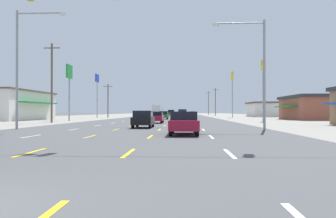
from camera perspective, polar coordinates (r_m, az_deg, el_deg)
The scene contains 28 objects.
ground_plane at distance 70.62m, azimuth -0.32°, elevation -1.63°, with size 572.00×572.00×0.00m, color #4C4C4F.
lot_apron_left at distance 76.03m, azimuth -19.29°, elevation -1.51°, with size 28.00×440.00×0.01m, color gray.
lot_apron_right at distance 73.61m, azimuth 19.31°, elevation -1.55°, with size 28.00×440.00×0.01m, color gray.
lane_markings at distance 109.08m, azimuth 0.73°, elevation -1.21°, with size 10.64×227.60×0.01m.
signal_span_wire at distance 17.00m, azimuth -10.79°, elevation 13.11°, with size 25.64×0.53×9.42m.
sedan_inner_right_nearest at distance 21.03m, azimuth 2.72°, elevation -2.35°, with size 1.80×4.50×1.46m.
hatchback_center_turn_near at distance 29.80m, azimuth -4.27°, elevation -1.74°, with size 1.72×3.90×1.54m.
sedan_center_turn_mid at distance 41.94m, azimuth -2.07°, elevation -1.40°, with size 1.80×4.50×1.46m.
hatchback_center_turn_midfar at distance 62.25m, azimuth -0.78°, elevation -1.07°, with size 1.72×3.90×1.54m.
suv_inner_right_far at distance 74.94m, azimuth 2.49°, elevation -0.77°, with size 1.98×4.90×1.98m.
box_truck_inner_left_farther at distance 93.26m, azimuth -1.87°, elevation -0.21°, with size 2.40×7.20×3.23m.
suv_center_turn_farthest at distance 99.51m, azimuth 0.54°, elevation -0.69°, with size 1.98×4.90×1.98m.
hatchback_far_right_distant_a at distance 120.48m, azimuth 4.15°, elevation -0.76°, with size 1.72×3.90×1.54m.
sedan_far_left_distant_b at distance 126.64m, azimuth -2.14°, elevation -0.76°, with size 1.80×4.50×1.46m.
sedan_inner_left_distant_c at distance 126.99m, azimuth -0.59°, elevation -0.76°, with size 1.80×4.50×1.46m.
storefront_left_row_1 at distance 63.88m, azimuth -25.70°, elevation 0.58°, with size 11.41×18.18×5.08m.
storefront_right_row_1 at distance 65.46m, azimuth 23.83°, elevation 0.24°, with size 10.65×13.98×4.35m.
storefront_right_row_2 at distance 97.27m, azimuth 16.48°, elevation -0.06°, with size 9.43×13.08×4.12m.
pole_sign_left_row_1 at distance 54.25m, azimuth -16.59°, elevation 5.20°, with size 0.24×2.34×8.76m.
pole_sign_left_row_2 at distance 80.60m, azimuth -12.07°, elevation 4.27°, with size 0.24×2.70×10.31m.
pole_sign_right_row_1 at distance 52.87m, azimuth 16.04°, elevation 5.74°, with size 0.24×2.15×9.42m.
pole_sign_right_row_2 at distance 81.55m, azimuth 10.99°, elevation 4.62°, with size 0.24×2.79×11.00m.
streetlight_left_row_0 at distance 30.34m, azimuth -23.76°, elevation 7.67°, with size 4.27×0.26×9.86m.
streetlight_right_row_0 at distance 27.82m, azimuth 15.26°, elevation 7.26°, with size 4.23×0.26×8.83m.
utility_pole_left_row_0 at distance 46.60m, azimuth -19.33°, elevation 4.48°, with size 2.20×0.26×10.47m.
utility_pole_left_row_1 at distance 80.84m, azimuth -10.27°, elevation 1.52°, with size 2.20×0.26×8.06m.
utility_pole_right_row_2 at distance 117.94m, azimuth 8.14°, elevation 1.31°, with size 2.20×0.26×9.73m.
utility_pole_right_row_3 at distance 148.43m, azimuth 6.96°, elevation 1.08°, with size 2.20×0.26×10.41m.
Camera 1 is at (3.66, -4.51, 1.46)m, focal length 35.51 mm.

